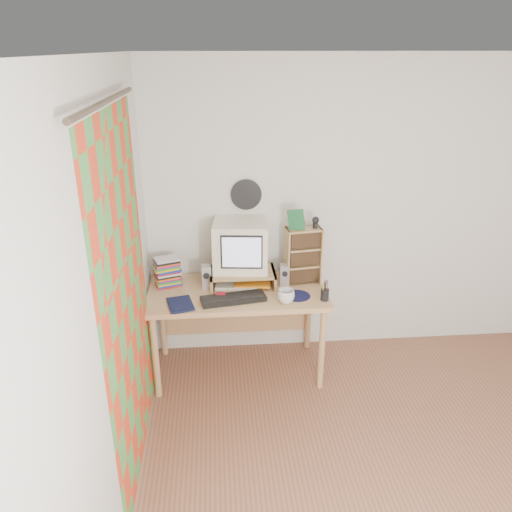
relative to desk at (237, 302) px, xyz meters
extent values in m
plane|color=#8E5A43|center=(1.03, -1.44, -0.62)|extent=(3.50, 3.50, 0.00)
plane|color=white|center=(1.03, -1.44, 1.88)|extent=(3.50, 3.50, 0.00)
plane|color=silver|center=(1.03, 0.31, 0.63)|extent=(3.50, 0.00, 3.50)
plane|color=silver|center=(-0.72, -1.44, 0.63)|extent=(0.00, 3.50, 3.50)
plane|color=red|center=(-0.68, -0.96, 0.53)|extent=(0.00, 2.20, 2.20)
cylinder|color=black|center=(0.10, 0.29, 0.81)|extent=(0.25, 0.02, 0.25)
cube|color=tan|center=(0.00, -0.06, 0.11)|extent=(1.40, 0.70, 0.04)
cube|color=tan|center=(0.00, 0.27, -0.24)|extent=(1.33, 0.02, 0.41)
cylinder|color=tan|center=(-0.64, -0.35, -0.26)|extent=(0.05, 0.05, 0.71)
cylinder|color=tan|center=(0.64, -0.35, -0.26)|extent=(0.05, 0.05, 0.71)
cylinder|color=tan|center=(-0.64, 0.23, -0.26)|extent=(0.05, 0.05, 0.71)
cylinder|color=tan|center=(0.64, 0.23, -0.26)|extent=(0.05, 0.05, 0.71)
cube|color=tan|center=(-0.20, 0.04, 0.19)|extent=(0.02, 0.30, 0.12)
cube|color=tan|center=(0.30, 0.04, 0.19)|extent=(0.02, 0.30, 0.12)
cube|color=tan|center=(0.05, 0.04, 0.24)|extent=(0.52, 0.30, 0.02)
cube|color=white|center=(0.04, 0.09, 0.45)|extent=(0.45, 0.45, 0.39)
cube|color=#B2B1B6|center=(-0.24, -0.01, 0.23)|extent=(0.08, 0.08, 0.20)
cube|color=#B2B1B6|center=(0.38, 0.00, 0.22)|extent=(0.07, 0.07, 0.18)
cube|color=black|center=(-0.04, -0.24, 0.15)|extent=(0.51, 0.25, 0.03)
cube|color=tan|center=(0.54, 0.05, 0.37)|extent=(0.29, 0.18, 0.46)
imported|color=white|center=(0.36, -0.30, 0.19)|extent=(0.15, 0.15, 0.10)
imported|color=#0F1538|center=(-0.52, -0.30, 0.16)|extent=(0.25, 0.21, 0.04)
cylinder|color=#0F1133|center=(0.46, -0.20, 0.14)|extent=(0.23, 0.23, 0.00)
cube|color=red|center=(-0.13, -0.18, 0.15)|extent=(0.08, 0.06, 0.04)
cube|color=#1B6134|center=(0.47, 0.03, 0.68)|extent=(0.13, 0.06, 0.16)
camera|label=1|loc=(-0.15, -3.60, 1.91)|focal=35.00mm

